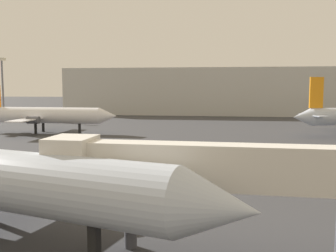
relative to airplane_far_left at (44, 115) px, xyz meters
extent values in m
cone|color=#B2BCCC|center=(33.86, -52.77, 0.27)|extent=(4.55, 4.31, 3.43)
cylinder|color=#4C4C54|center=(20.57, -43.20, -0.42)|extent=(3.45, 2.59, 1.84)
cube|color=black|center=(27.55, -51.03, -2.43)|extent=(0.63, 0.63, 1.97)
cone|color=#B2BCCC|center=(48.05, 0.41, 0.16)|extent=(4.26, 4.06, 3.14)
cube|color=#B2BCCC|center=(50.08, 1.07, 0.47)|extent=(3.97, 7.08, 0.13)
cube|color=orange|center=(50.46, 1.20, 4.46)|extent=(2.54, 1.04, 5.46)
cylinder|color=white|center=(0.18, 0.00, 0.01)|extent=(21.98, 3.23, 3.07)
cone|color=white|center=(12.85, -0.09, 0.01)|extent=(3.40, 3.10, 3.07)
cube|color=white|center=(-0.91, 0.01, -0.45)|extent=(3.27, 18.84, 0.18)
cylinder|color=#4C4C54|center=(-0.23, 3.58, -0.60)|extent=(2.32, 1.40, 1.39)
cylinder|color=#4C4C54|center=(-0.28, -3.57, -0.60)|extent=(2.32, 1.40, 1.39)
cube|color=black|center=(7.21, -0.05, -2.47)|extent=(0.39, 0.39, 1.90)
cube|color=black|center=(-0.90, 1.55, -2.47)|extent=(0.39, 0.39, 1.90)
cube|color=black|center=(-0.92, -1.53, -2.47)|extent=(0.39, 0.39, 1.90)
cube|color=silver|center=(34.55, -49.33, 1.36)|extent=(15.90, 2.14, 2.40)
cube|color=silver|center=(25.62, -49.03, 1.36)|extent=(2.49, 2.88, 2.80)
cylinder|color=#3F3F44|center=(29.00, -49.15, -1.63)|extent=(0.70, 0.70, 3.58)
cylinder|color=slate|center=(-27.08, 31.05, 4.63)|extent=(0.50, 0.50, 16.09)
cube|color=#F2EACC|center=(-27.08, 31.05, 13.07)|extent=(2.40, 0.50, 0.80)
cube|color=#B7B7B2|center=(28.29, 57.86, 3.90)|extent=(88.43, 23.84, 14.63)
camera|label=1|loc=(33.93, -69.21, 5.57)|focal=40.84mm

